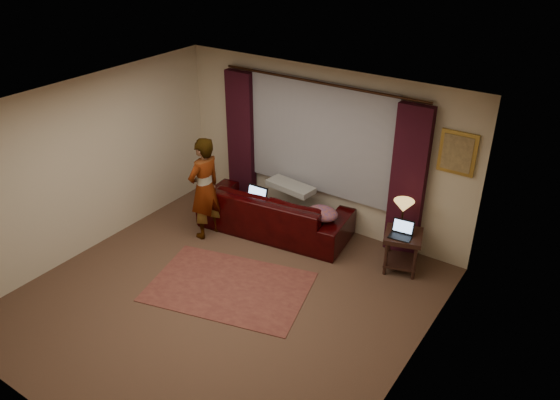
{
  "coord_description": "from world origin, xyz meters",
  "views": [
    {
      "loc": [
        3.89,
        -4.4,
        4.63
      ],
      "look_at": [
        0.1,
        1.2,
        1.0
      ],
      "focal_mm": 35.0,
      "sensor_mm": 36.0,
      "label": 1
    }
  ],
  "objects_px": {
    "laptop_sofa": "(253,197)",
    "end_table": "(402,252)",
    "tiffany_lamp": "(403,215)",
    "sofa": "(275,204)",
    "person": "(205,188)",
    "laptop_table": "(401,230)"
  },
  "relations": [
    {
      "from": "end_table",
      "to": "tiffany_lamp",
      "type": "bearing_deg",
      "value": 132.98
    },
    {
      "from": "sofa",
      "to": "person",
      "type": "distance_m",
      "value": 1.13
    },
    {
      "from": "laptop_sofa",
      "to": "tiffany_lamp",
      "type": "height_order",
      "value": "tiffany_lamp"
    },
    {
      "from": "sofa",
      "to": "person",
      "type": "relative_size",
      "value": 1.46
    },
    {
      "from": "laptop_table",
      "to": "person",
      "type": "bearing_deg",
      "value": -172.27
    },
    {
      "from": "laptop_sofa",
      "to": "sofa",
      "type": "bearing_deg",
      "value": 36.67
    },
    {
      "from": "laptop_sofa",
      "to": "end_table",
      "type": "xyz_separation_m",
      "value": [
        2.38,
        0.35,
        -0.32
      ]
    },
    {
      "from": "end_table",
      "to": "laptop_sofa",
      "type": "bearing_deg",
      "value": -171.54
    },
    {
      "from": "sofa",
      "to": "end_table",
      "type": "xyz_separation_m",
      "value": [
        2.11,
        0.14,
        -0.19
      ]
    },
    {
      "from": "sofa",
      "to": "laptop_sofa",
      "type": "distance_m",
      "value": 0.37
    },
    {
      "from": "end_table",
      "to": "tiffany_lamp",
      "type": "xyz_separation_m",
      "value": [
        -0.08,
        0.09,
        0.53
      ]
    },
    {
      "from": "sofa",
      "to": "laptop_table",
      "type": "xyz_separation_m",
      "value": [
        2.1,
        0.03,
        0.22
      ]
    },
    {
      "from": "laptop_sofa",
      "to": "person",
      "type": "xyz_separation_m",
      "value": [
        -0.55,
        -0.48,
        0.21
      ]
    },
    {
      "from": "person",
      "to": "laptop_table",
      "type": "bearing_deg",
      "value": 109.9
    },
    {
      "from": "sofa",
      "to": "laptop_sofa",
      "type": "bearing_deg",
      "value": 30.88
    },
    {
      "from": "laptop_sofa",
      "to": "tiffany_lamp",
      "type": "bearing_deg",
      "value": 9.35
    },
    {
      "from": "tiffany_lamp",
      "to": "person",
      "type": "distance_m",
      "value": 3.0
    },
    {
      "from": "sofa",
      "to": "tiffany_lamp",
      "type": "relative_size",
      "value": 5.24
    },
    {
      "from": "laptop_table",
      "to": "laptop_sofa",
      "type": "bearing_deg",
      "value": 179.65
    },
    {
      "from": "end_table",
      "to": "laptop_table",
      "type": "distance_m",
      "value": 0.42
    },
    {
      "from": "laptop_sofa",
      "to": "person",
      "type": "bearing_deg",
      "value": -140.43
    },
    {
      "from": "tiffany_lamp",
      "to": "person",
      "type": "bearing_deg",
      "value": -161.97
    }
  ]
}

